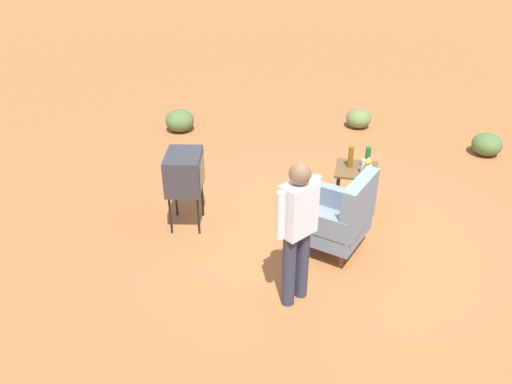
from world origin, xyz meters
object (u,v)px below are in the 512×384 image
armchair (340,217)px  flower_vase (368,167)px  bottle_short_clear (363,167)px  bottle_tall_amber (351,157)px  bottle_wine_green (368,158)px  side_table (356,176)px  person_standing (298,226)px  tv_on_stand (184,172)px

armchair → flower_vase: (-0.75, 0.27, 0.33)m
bottle_short_clear → bottle_tall_amber: 0.24m
bottle_tall_amber → bottle_wine_green: (0.02, 0.22, 0.01)m
bottle_short_clear → bottle_tall_amber: bearing=-130.1°
side_table → person_standing: 2.04m
tv_on_stand → flower_vase: size_ratio=3.89×
flower_vase → bottle_wine_green: bearing=-177.0°
side_table → flower_vase: bearing=31.9°
armchair → bottle_short_clear: bearing=165.4°
side_table → person_standing: (1.94, -0.52, 0.37)m
side_table → tv_on_stand: (0.78, -2.13, 0.21)m
bottle_short_clear → bottle_wine_green: 0.15m
tv_on_stand → bottle_short_clear: 2.31m
flower_vase → armchair: bearing=-20.1°
person_standing → bottle_wine_green: (-1.95, 0.65, -0.10)m
person_standing → bottle_tall_amber: size_ratio=5.47×
armchair → tv_on_stand: 2.02m
tv_on_stand → bottle_tall_amber: tv_on_stand is taller
person_standing → side_table: bearing=165.0°
bottle_short_clear → bottle_wine_green: (-0.13, 0.04, 0.06)m
bottle_short_clear → flower_vase: size_ratio=0.75×
person_standing → flower_vase: person_standing is taller
person_standing → bottle_tall_amber: (-1.97, 0.43, -0.11)m
person_standing → bottle_tall_amber: 2.01m
armchair → bottle_tall_amber: size_ratio=3.53×
armchair → bottle_tall_amber: 1.05m
armchair → person_standing: bearing=-21.5°
armchair → bottle_tall_amber: bearing=177.5°
side_table → armchair: bearing=-8.1°
bottle_tall_amber → flower_vase: bearing=43.3°
side_table → tv_on_stand: bearing=-69.9°
armchair → bottle_tall_amber: (-0.99, 0.04, 0.33)m
armchair → person_standing: 1.13m
bottle_short_clear → flower_vase: 0.12m
bottle_tall_amber → bottle_short_clear: bearing=49.9°
armchair → side_table: armchair is taller
person_standing → bottle_short_clear: person_standing is taller
tv_on_stand → bottle_short_clear: bearing=106.5°
armchair → bottle_wine_green: armchair is taller
side_table → bottle_tall_amber: bearing=-105.2°
bottle_short_clear → flower_vase: flower_vase is taller
bottle_tall_amber → flower_vase: size_ratio=1.13×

